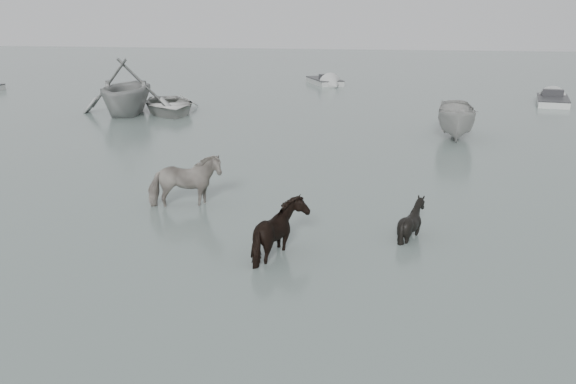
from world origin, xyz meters
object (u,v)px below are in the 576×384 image
object	(u,v)px
pony_black	(412,211)
rowboat_lead	(168,103)
pony_dark	(282,223)
pony_pinto	(184,177)

from	to	relation	value
pony_black	rowboat_lead	bearing A→B (deg)	9.43
pony_dark	pony_black	bearing A→B (deg)	-67.98
pony_dark	pony_pinto	bearing A→B (deg)	36.17
rowboat_lead	pony_dark	bearing A→B (deg)	-90.52
pony_dark	pony_black	xyz separation A→B (m)	(2.86, 1.73, -0.13)
pony_dark	rowboat_lead	xyz separation A→B (m)	(-8.94, 18.56, -0.24)
pony_dark	rowboat_lead	size ratio (longest dim) A/B	0.30
pony_pinto	rowboat_lead	xyz separation A→B (m)	(-5.74, 15.39, -0.32)
pony_pinto	rowboat_lead	size ratio (longest dim) A/B	0.39
pony_dark	pony_black	distance (m)	3.35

